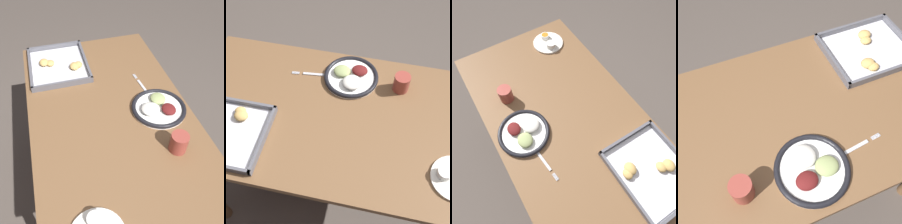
% 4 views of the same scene
% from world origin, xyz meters
% --- Properties ---
extents(ground_plane, '(8.00, 8.00, 0.00)m').
position_xyz_m(ground_plane, '(0.00, 0.00, 0.00)').
color(ground_plane, '#564C44').
extents(dining_table, '(1.30, 0.72, 0.78)m').
position_xyz_m(dining_table, '(0.00, 0.00, 0.65)').
color(dining_table, brown).
rests_on(dining_table, ground_plane).
extents(dinner_plate, '(0.25, 0.25, 0.04)m').
position_xyz_m(dinner_plate, '(-0.02, -0.22, 0.79)').
color(dinner_plate, white).
rests_on(dinner_plate, dining_table).
extents(fork, '(0.20, 0.03, 0.00)m').
position_xyz_m(fork, '(0.14, -0.20, 0.78)').
color(fork, silver).
rests_on(fork, dining_table).
extents(drinking_cup, '(0.07, 0.07, 0.08)m').
position_xyz_m(drinking_cup, '(-0.25, -0.20, 0.82)').
color(drinking_cup, '#993D33').
rests_on(drinking_cup, dining_table).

